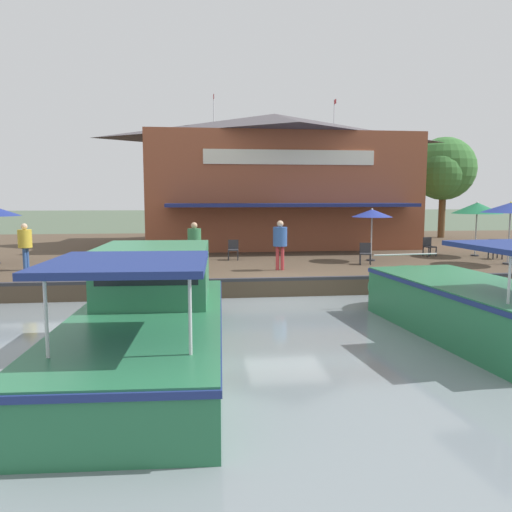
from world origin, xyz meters
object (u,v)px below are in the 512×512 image
at_px(motorboat_fourth_along, 153,316).
at_px(person_mid_patio, 194,240).
at_px(waterfront_restaurant, 275,178).
at_px(patio_umbrella_mid_patio_left, 511,208).
at_px(person_near_entrance, 280,239).
at_px(cafe_chair_under_first_umbrella, 233,249).
at_px(tree_upstream_bank, 306,176).
at_px(cafe_chair_facing_river, 495,248).
at_px(tree_downstream_bank, 443,170).
at_px(cafe_chair_back_row_seat, 365,252).
at_px(patio_umbrella_near_quay_edge, 372,213).
at_px(person_at_quay_edge, 25,241).
at_px(motorboat_distant_upstream, 457,301).
at_px(cafe_chair_far_corner_seat, 429,246).
at_px(patio_umbrella_back_row, 477,208).

bearing_deg(motorboat_fourth_along, person_mid_patio, 174.17).
height_order(waterfront_restaurant, patio_umbrella_mid_patio_left, waterfront_restaurant).
bearing_deg(person_near_entrance, cafe_chair_under_first_umbrella, -155.04).
xyz_separation_m(cafe_chair_under_first_umbrella, tree_upstream_bank, (-10.82, 5.50, 3.54)).
xyz_separation_m(cafe_chair_facing_river, tree_upstream_bank, (-11.80, -5.83, 3.54)).
height_order(cafe_chair_under_first_umbrella, motorboat_fourth_along, motorboat_fourth_along).
xyz_separation_m(patio_umbrella_mid_patio_left, motorboat_fourth_along, (8.10, -13.24, -2.03)).
relative_size(cafe_chair_facing_river, tree_downstream_bank, 0.13).
bearing_deg(cafe_chair_back_row_seat, patio_umbrella_near_quay_edge, 149.41).
distance_m(person_near_entrance, person_at_quay_edge, 9.33).
bearing_deg(tree_upstream_bank, motorboat_distant_upstream, -2.12).
relative_size(person_near_entrance, person_at_quay_edge, 1.06).
relative_size(patio_umbrella_mid_patio_left, motorboat_distant_upstream, 0.35).
xyz_separation_m(waterfront_restaurant, cafe_chair_far_corner_seat, (7.30, 5.99, -3.27)).
distance_m(patio_umbrella_mid_patio_left, motorboat_fourth_along, 15.65).
relative_size(cafe_chair_facing_river, person_near_entrance, 0.47).
bearing_deg(cafe_chair_facing_river, tree_downstream_bank, 164.35).
height_order(motorboat_fourth_along, tree_downstream_bank, tree_downstream_bank).
height_order(waterfront_restaurant, motorboat_distant_upstream, waterfront_restaurant).
bearing_deg(cafe_chair_facing_river, cafe_chair_far_corner_seat, -119.01).
relative_size(cafe_chair_far_corner_seat, motorboat_fourth_along, 0.09).
height_order(patio_umbrella_near_quay_edge, person_near_entrance, patio_umbrella_near_quay_edge).
bearing_deg(patio_umbrella_near_quay_edge, cafe_chair_far_corner_seat, 112.73).
bearing_deg(tree_downstream_bank, cafe_chair_facing_river, -15.65).
distance_m(cafe_chair_far_corner_seat, person_at_quay_edge, 16.93).
distance_m(motorboat_fourth_along, tree_upstream_bank, 23.38).
bearing_deg(patio_umbrella_back_row, tree_downstream_bank, 161.27).
relative_size(cafe_chair_under_first_umbrella, motorboat_fourth_along, 0.09).
bearing_deg(tree_downstream_bank, patio_umbrella_mid_patio_left, -15.84).
xyz_separation_m(cafe_chair_facing_river, motorboat_distant_upstream, (8.98, -6.60, -0.31)).
bearing_deg(patio_umbrella_near_quay_edge, cafe_chair_facing_river, 90.24).
relative_size(motorboat_fourth_along, motorboat_distant_upstream, 1.25).
bearing_deg(motorboat_distant_upstream, cafe_chair_facing_river, 143.69).
bearing_deg(cafe_chair_under_first_umbrella, tree_downstream_bank, 124.69).
distance_m(waterfront_restaurant, motorboat_distant_upstream, 18.04).
bearing_deg(cafe_chair_facing_river, person_at_quay_edge, -86.41).
xyz_separation_m(motorboat_fourth_along, tree_downstream_bank, (-20.80, 16.85, 4.16)).
distance_m(waterfront_restaurant, person_near_entrance, 11.25).
xyz_separation_m(cafe_chair_under_first_umbrella, person_mid_patio, (2.79, -1.63, 0.63)).
distance_m(cafe_chair_far_corner_seat, person_mid_patio, 11.05).
bearing_deg(tree_upstream_bank, person_at_quay_edge, -45.61).
distance_m(patio_umbrella_back_row, cafe_chair_under_first_umbrella, 11.17).
height_order(cafe_chair_facing_river, cafe_chair_back_row_seat, same).
bearing_deg(motorboat_fourth_along, patio_umbrella_mid_patio_left, 121.44).
relative_size(cafe_chair_back_row_seat, person_mid_patio, 0.48).
xyz_separation_m(patio_umbrella_back_row, motorboat_distant_upstream, (10.03, -6.31, -2.01)).
bearing_deg(cafe_chair_back_row_seat, tree_downstream_bank, 142.35).
xyz_separation_m(person_at_quay_edge, person_mid_patio, (0.62, 6.15, 0.02)).
xyz_separation_m(cafe_chair_under_first_umbrella, motorboat_distant_upstream, (9.96, 4.73, -0.31)).
distance_m(patio_umbrella_back_row, person_mid_patio, 13.03).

